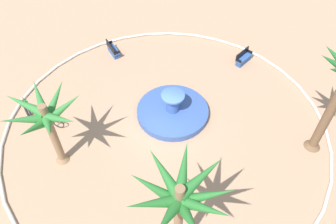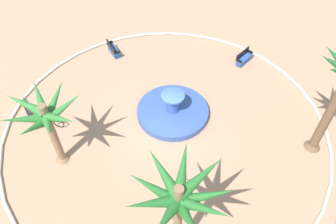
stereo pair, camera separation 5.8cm
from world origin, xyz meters
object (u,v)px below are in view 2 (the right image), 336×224
bicycle_red_frame (52,122)px  palm_tree_near_fountain (179,201)px  palm_tree_mid_plaza (46,118)px  person_cyclist_helmet (26,105)px  bench_west (114,50)px  bench_east (244,59)px  fountain (173,111)px

bicycle_red_frame → palm_tree_near_fountain: bearing=69.3°
palm_tree_mid_plaza → person_cyclist_helmet: size_ratio=2.87×
bicycle_red_frame → person_cyclist_helmet: person_cyclist_helmet is taller
person_cyclist_helmet → bicycle_red_frame: bearing=86.2°
palm_tree_near_fountain → bicycle_red_frame: palm_tree_near_fountain is taller
palm_tree_near_fountain → person_cyclist_helmet: (-4.06, -12.37, -4.03)m
bench_west → palm_tree_mid_plaza: bearing=13.5°
bicycle_red_frame → bench_east: bearing=140.2°
fountain → bench_east: 7.70m
bench_east → palm_tree_mid_plaza: bearing=-28.9°
palm_tree_near_fountain → palm_tree_mid_plaza: bearing=-104.0°
palm_tree_near_fountain → bench_west: palm_tree_near_fountain is taller
palm_tree_mid_plaza → palm_tree_near_fountain: bearing=76.0°
palm_tree_near_fountain → bench_east: 15.96m
palm_tree_near_fountain → palm_tree_mid_plaza: (-2.05, -8.25, -1.24)m
palm_tree_near_fountain → palm_tree_mid_plaza: size_ratio=1.27×
palm_tree_near_fountain → bench_east: bearing=-176.3°
person_cyclist_helmet → palm_tree_near_fountain: bearing=71.8°
bench_west → person_cyclist_helmet: bearing=-12.2°
fountain → bench_west: (-3.99, -6.87, 0.07)m
palm_tree_mid_plaza → bench_west: 10.83m
bench_west → bicycle_red_frame: size_ratio=0.94×
palm_tree_mid_plaza → bench_west: (-10.01, -2.40, -3.39)m
fountain → palm_tree_near_fountain: (8.07, 3.77, 4.70)m
palm_tree_near_fountain → bench_east: size_ratio=3.69×
bicycle_red_frame → person_cyclist_helmet: bearing=-93.8°
fountain → bicycle_red_frame: size_ratio=2.80×
person_cyclist_helmet → bench_east: bearing=134.5°
bench_east → bicycle_red_frame: 14.72m
palm_tree_mid_plaza → bench_west: bearing=-166.5°
palm_tree_near_fountain → palm_tree_mid_plaza: palm_tree_near_fountain is taller
bench_east → palm_tree_near_fountain: bearing=3.7°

